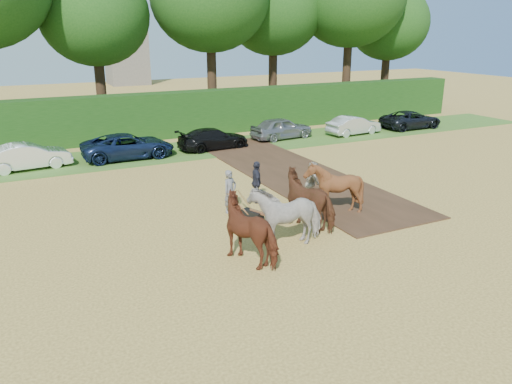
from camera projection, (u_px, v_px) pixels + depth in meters
The scene contains 8 objects.
ground at pixel (348, 222), 18.98m from camera, with size 120.00×120.00×0.00m, color gold.
earth_strip at pixel (290, 172), 25.58m from camera, with size 4.50×17.00×0.05m, color #472D1C.
grass_verge at pixel (213, 148), 30.92m from camera, with size 50.00×5.00×0.03m, color #38601E.
hedgerow at pixel (188, 113), 34.29m from camera, with size 46.00×1.60×3.00m, color #14380F.
spectator_near at pixel (313, 183), 20.72m from camera, with size 0.88×0.69×1.81m, color beige.
spectator_far at pixel (257, 182), 20.85m from camera, with size 1.05×0.44×1.79m, color #21222C.
plough_team at pixel (297, 206), 17.66m from camera, with size 6.87×5.96×2.08m.
parked_cars at pixel (208, 138), 30.33m from camera, with size 36.73×3.16×1.48m.
Camera 1 is at (-11.01, -14.31, 6.94)m, focal length 35.00 mm.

